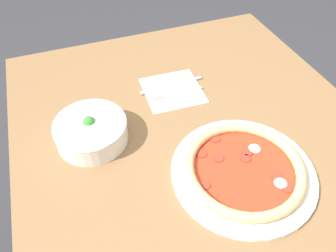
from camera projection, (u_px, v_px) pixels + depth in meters
ground_plane at (189, 251)px, 1.42m from camera, size 8.00×8.00×0.00m
dining_table at (199, 160)px, 0.97m from camera, size 1.19×1.00×0.72m
pizza at (244, 169)px, 0.81m from camera, size 0.36×0.36×0.04m
bowl at (91, 130)px, 0.88m from camera, size 0.20×0.20×0.08m
napkin at (174, 90)px, 1.05m from camera, size 0.19×0.19×0.00m
fork at (178, 94)px, 1.03m from camera, size 0.02×0.17×0.00m
knife at (174, 84)px, 1.06m from camera, size 0.02×0.21×0.01m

